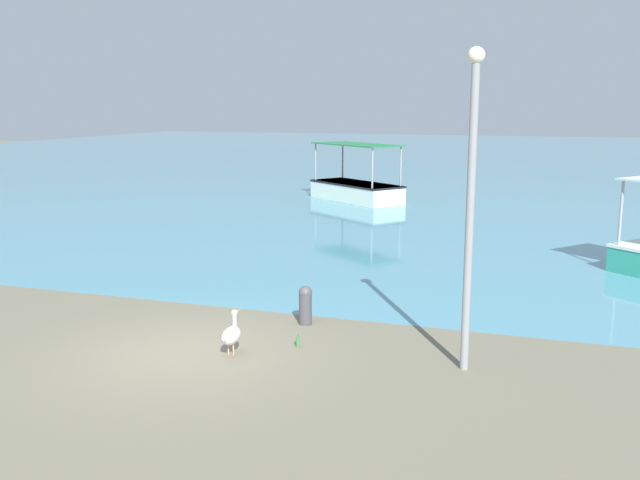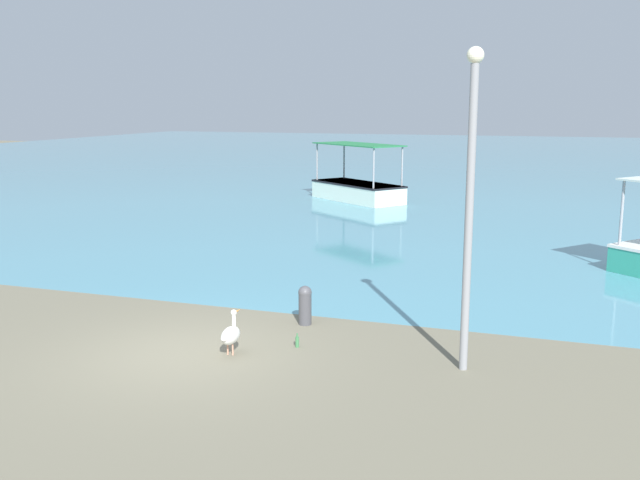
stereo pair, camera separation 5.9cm
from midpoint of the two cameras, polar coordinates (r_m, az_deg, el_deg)
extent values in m
plane|color=#706B56|center=(13.42, -10.87, -8.93)|extent=(120.00, 120.00, 0.00)
cube|color=teal|center=(59.44, 12.70, 6.27)|extent=(110.00, 90.00, 0.00)
cylinder|color=#99999E|center=(20.66, 23.07, 2.01)|extent=(0.08, 0.08, 1.75)
cube|color=white|center=(33.55, 3.08, 3.88)|extent=(5.02, 4.40, 0.84)
cube|color=black|center=(33.51, 3.08, 4.52)|extent=(5.08, 4.45, 0.08)
cylinder|color=#99999E|center=(34.70, -0.19, 6.28)|extent=(0.08, 0.08, 1.76)
cylinder|color=#99999E|center=(35.64, 1.99, 6.40)|extent=(0.08, 0.08, 1.76)
cylinder|color=#99999E|center=(31.21, 4.37, 5.74)|extent=(0.08, 0.08, 1.76)
cylinder|color=#99999E|center=(32.26, 6.63, 5.86)|extent=(0.08, 0.08, 1.76)
cube|color=#247341|center=(33.35, 3.12, 7.64)|extent=(4.92, 4.36, 0.05)
cylinder|color=#E0997A|center=(13.22, -7.27, -8.62)|extent=(0.03, 0.03, 0.22)
cylinder|color=#E0997A|center=(13.18, -6.87, -8.67)|extent=(0.03, 0.03, 0.22)
ellipsoid|color=white|center=(13.14, -7.04, -7.59)|extent=(0.28, 0.56, 0.32)
ellipsoid|color=white|center=(12.92, -7.52, -7.84)|extent=(0.12, 0.16, 0.10)
cylinder|color=white|center=(13.21, -6.77, -6.47)|extent=(0.07, 0.07, 0.26)
sphere|color=white|center=(13.16, -6.79, -5.79)|extent=(0.11, 0.11, 0.11)
cone|color=#E5933F|center=(13.31, -6.48, -5.64)|extent=(0.06, 0.30, 0.06)
cylinder|color=gray|center=(12.05, 11.95, 1.42)|extent=(0.14, 0.14, 5.14)
sphere|color=#EAEACC|center=(11.92, 12.47, 14.24)|extent=(0.28, 0.28, 0.28)
cylinder|color=#47474C|center=(14.77, -1.09, -5.56)|extent=(0.27, 0.27, 0.65)
sphere|color=#4C4C51|center=(14.67, -1.09, -4.23)|extent=(0.28, 0.28, 0.28)
cylinder|color=#3F7F4C|center=(13.50, -1.71, -8.16)|extent=(0.07, 0.07, 0.20)
cylinder|color=#3F7F4C|center=(13.45, -1.71, -7.62)|extent=(0.03, 0.03, 0.07)
camera|label=1|loc=(0.03, -89.90, 0.02)|focal=40.00mm
camera|label=2|loc=(0.03, 90.10, -0.02)|focal=40.00mm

